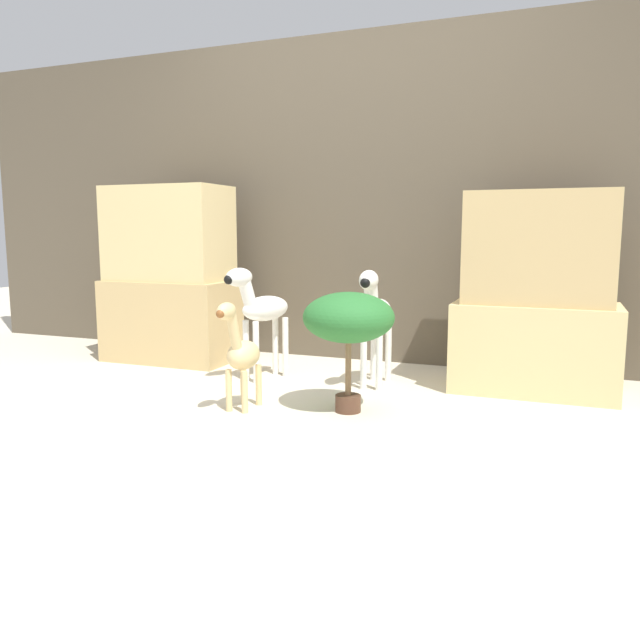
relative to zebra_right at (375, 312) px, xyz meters
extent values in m
plane|color=beige|center=(-0.34, -0.76, -0.43)|extent=(14.00, 14.00, 0.00)
cube|color=brown|center=(-0.34, 0.74, 0.67)|extent=(6.40, 0.08, 2.20)
cube|color=tan|center=(-1.53, 0.23, -0.16)|extent=(0.88, 0.48, 0.56)
cube|color=#DBC184|center=(-1.53, 0.23, 0.44)|extent=(0.81, 0.44, 0.64)
cube|color=#DBC184|center=(0.86, 0.23, -0.19)|extent=(0.88, 0.48, 0.50)
cube|color=tan|center=(0.86, 0.23, 0.37)|extent=(0.77, 0.42, 0.61)
cylinder|color=white|center=(0.05, -0.07, -0.25)|extent=(0.04, 0.04, 0.37)
cylinder|color=white|center=(-0.04, -0.08, -0.25)|extent=(0.04, 0.04, 0.37)
cylinder|color=white|center=(0.04, 0.17, -0.25)|extent=(0.04, 0.04, 0.37)
cylinder|color=white|center=(-0.05, 0.16, -0.25)|extent=(0.04, 0.04, 0.37)
ellipsoid|color=white|center=(0.00, 0.05, 0.00)|extent=(0.17, 0.35, 0.15)
cylinder|color=white|center=(0.00, -0.10, 0.11)|extent=(0.08, 0.13, 0.20)
ellipsoid|color=white|center=(0.01, -0.16, 0.19)|extent=(0.11, 0.19, 0.11)
sphere|color=black|center=(0.01, -0.23, 0.19)|extent=(0.05, 0.05, 0.05)
cube|color=black|center=(0.00, -0.10, 0.12)|extent=(0.02, 0.08, 0.16)
cylinder|color=white|center=(-0.68, -0.17, -0.25)|extent=(0.04, 0.04, 0.37)
cylinder|color=white|center=(-0.76, -0.13, -0.25)|extent=(0.04, 0.04, 0.37)
cylinder|color=white|center=(-0.59, 0.06, -0.25)|extent=(0.04, 0.04, 0.37)
cylinder|color=white|center=(-0.67, 0.09, -0.25)|extent=(0.04, 0.04, 0.37)
ellipsoid|color=white|center=(-0.67, -0.04, 0.00)|extent=(0.27, 0.38, 0.15)
cylinder|color=white|center=(-0.73, -0.17, 0.11)|extent=(0.12, 0.15, 0.20)
ellipsoid|color=white|center=(-0.75, -0.22, 0.19)|extent=(0.16, 0.21, 0.11)
sphere|color=black|center=(-0.78, -0.30, 0.19)|extent=(0.05, 0.05, 0.05)
cube|color=black|center=(-0.73, -0.17, 0.12)|extent=(0.05, 0.08, 0.16)
cylinder|color=#E0C184|center=(-0.45, -0.74, -0.33)|extent=(0.03, 0.03, 0.21)
cylinder|color=#E0C184|center=(-0.54, -0.74, -0.33)|extent=(0.03, 0.03, 0.21)
cylinder|color=#E0C184|center=(-0.45, -0.58, -0.33)|extent=(0.03, 0.03, 0.21)
cylinder|color=#E0C184|center=(-0.54, -0.58, -0.33)|extent=(0.03, 0.03, 0.21)
ellipsoid|color=#E0C184|center=(-0.49, -0.66, -0.16)|extent=(0.15, 0.23, 0.15)
cylinder|color=#E0C184|center=(-0.49, -0.76, -0.02)|extent=(0.05, 0.12, 0.23)
ellipsoid|color=#E0C184|center=(-0.49, -0.83, 0.08)|extent=(0.08, 0.14, 0.08)
sphere|color=brown|center=(-0.49, -0.88, 0.08)|extent=(0.04, 0.04, 0.04)
cylinder|color=#513323|center=(0.02, -0.53, -0.39)|extent=(0.13, 0.13, 0.08)
cylinder|color=brown|center=(0.02, -0.53, -0.22)|extent=(0.03, 0.03, 0.27)
ellipsoid|color=#286B2D|center=(0.02, -0.53, 0.04)|extent=(0.45, 0.45, 0.25)
camera|label=1|loc=(0.98, -3.39, 0.46)|focal=35.00mm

